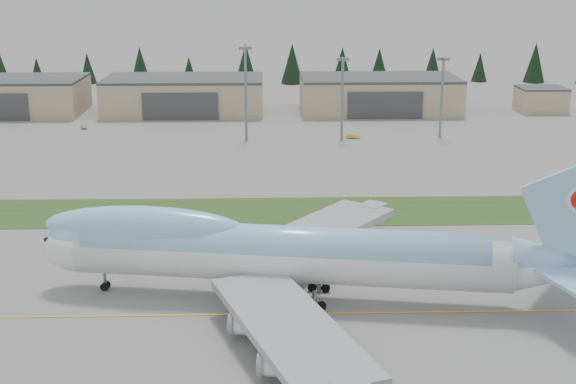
{
  "coord_description": "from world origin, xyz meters",
  "views": [
    {
      "loc": [
        9.82,
        -95.43,
        43.39
      ],
      "look_at": [
        13.41,
        29.94,
        8.0
      ],
      "focal_mm": 50.0,
      "sensor_mm": 36.0,
      "label": 1
    }
  ],
  "objects_px": {
    "hangar_right": "(379,94)",
    "service_vehicle_b": "(353,139)",
    "boeing_747_freighter": "(284,253)",
    "service_vehicle_a": "(84,129)",
    "service_vehicle_c": "(410,117)",
    "hangar_center": "(184,95)",
    "hangar_left": "(4,96)"
  },
  "relations": [
    {
      "from": "hangar_right",
      "to": "service_vehicle_b",
      "type": "height_order",
      "value": "hangar_right"
    },
    {
      "from": "boeing_747_freighter",
      "to": "service_vehicle_a",
      "type": "bearing_deg",
      "value": 122.92
    },
    {
      "from": "boeing_747_freighter",
      "to": "service_vehicle_c",
      "type": "relative_size",
      "value": 18.24
    },
    {
      "from": "hangar_right",
      "to": "hangar_center",
      "type": "bearing_deg",
      "value": 180.0
    },
    {
      "from": "hangar_left",
      "to": "service_vehicle_c",
      "type": "xyz_separation_m",
      "value": [
        122.93,
        -9.9,
        -5.39
      ]
    },
    {
      "from": "service_vehicle_c",
      "to": "hangar_center",
      "type": "bearing_deg",
      "value": 165.1
    },
    {
      "from": "hangar_right",
      "to": "service_vehicle_c",
      "type": "height_order",
      "value": "hangar_right"
    },
    {
      "from": "hangar_right",
      "to": "service_vehicle_b",
      "type": "distance_m",
      "value": 42.76
    },
    {
      "from": "hangar_left",
      "to": "hangar_center",
      "type": "xyz_separation_m",
      "value": [
        55.0,
        0.0,
        0.0
      ]
    },
    {
      "from": "hangar_center",
      "to": "hangar_right",
      "type": "bearing_deg",
      "value": 0.0
    },
    {
      "from": "hangar_left",
      "to": "service_vehicle_a",
      "type": "relative_size",
      "value": 14.17
    },
    {
      "from": "hangar_left",
      "to": "service_vehicle_c",
      "type": "distance_m",
      "value": 123.45
    },
    {
      "from": "hangar_right",
      "to": "boeing_747_freighter",
      "type": "bearing_deg",
      "value": -102.75
    },
    {
      "from": "boeing_747_freighter",
      "to": "hangar_center",
      "type": "height_order",
      "value": "boeing_747_freighter"
    },
    {
      "from": "hangar_center",
      "to": "service_vehicle_a",
      "type": "bearing_deg",
      "value": -135.41
    },
    {
      "from": "hangar_right",
      "to": "service_vehicle_a",
      "type": "bearing_deg",
      "value": -163.57
    },
    {
      "from": "hangar_right",
      "to": "hangar_left",
      "type": "bearing_deg",
      "value": 180.0
    },
    {
      "from": "boeing_747_freighter",
      "to": "service_vehicle_c",
      "type": "bearing_deg",
      "value": 82.34
    },
    {
      "from": "boeing_747_freighter",
      "to": "service_vehicle_b",
      "type": "bearing_deg",
      "value": 88.03
    },
    {
      "from": "hangar_center",
      "to": "hangar_left",
      "type": "bearing_deg",
      "value": 180.0
    },
    {
      "from": "service_vehicle_b",
      "to": "hangar_right",
      "type": "bearing_deg",
      "value": -4.91
    },
    {
      "from": "boeing_747_freighter",
      "to": "service_vehicle_a",
      "type": "distance_m",
      "value": 131.01
    },
    {
      "from": "hangar_left",
      "to": "service_vehicle_b",
      "type": "xyz_separation_m",
      "value": [
        102.65,
        -40.58,
        -5.39
      ]
    },
    {
      "from": "service_vehicle_b",
      "to": "service_vehicle_a",
      "type": "bearing_deg",
      "value": 90.19
    },
    {
      "from": "service_vehicle_b",
      "to": "service_vehicle_c",
      "type": "relative_size",
      "value": 0.88
    },
    {
      "from": "boeing_747_freighter",
      "to": "hangar_right",
      "type": "xyz_separation_m",
      "value": [
        32.8,
        144.95,
        -1.28
      ]
    },
    {
      "from": "boeing_747_freighter",
      "to": "hangar_right",
      "type": "bearing_deg",
      "value": 86.37
    },
    {
      "from": "boeing_747_freighter",
      "to": "service_vehicle_a",
      "type": "relative_size",
      "value": 22.77
    },
    {
      "from": "service_vehicle_c",
      "to": "hangar_left",
      "type": "bearing_deg",
      "value": 168.78
    },
    {
      "from": "hangar_left",
      "to": "hangar_center",
      "type": "distance_m",
      "value": 55.0
    },
    {
      "from": "service_vehicle_a",
      "to": "service_vehicle_b",
      "type": "xyz_separation_m",
      "value": [
        73.25,
        -15.35,
        0.0
      ]
    },
    {
      "from": "boeing_747_freighter",
      "to": "hangar_center",
      "type": "relative_size",
      "value": 1.61
    }
  ]
}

